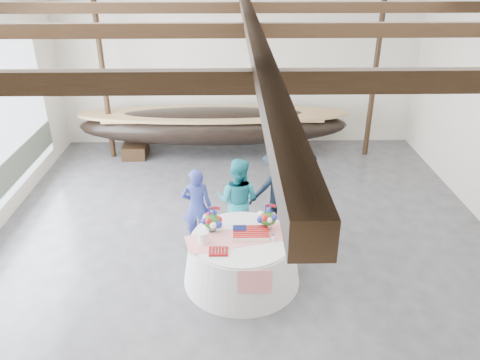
{
  "coord_description": "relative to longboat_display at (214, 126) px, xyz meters",
  "views": [
    {
      "loc": [
        -0.24,
        -7.03,
        5.16
      ],
      "look_at": [
        -0.08,
        0.9,
        1.23
      ],
      "focal_mm": 35.0,
      "sensor_mm": 36.0,
      "label": 1
    }
  ],
  "objects": [
    {
      "name": "tabletop_items",
      "position": [
        0.56,
        -5.29,
        0.14
      ],
      "size": [
        1.92,
        1.03,
        0.4
      ],
      "color": "red",
      "rests_on": "banquet_table"
    },
    {
      "name": "wall_back",
      "position": [
        0.71,
        1.05,
        1.38
      ],
      "size": [
        10.0,
        0.02,
        4.5
      ],
      "primitive_type": "cube",
      "color": "silver",
      "rests_on": "ground"
    },
    {
      "name": "ceiling",
      "position": [
        0.71,
        -4.95,
        3.63
      ],
      "size": [
        10.0,
        12.0,
        0.01
      ],
      "primitive_type": "cube",
      "color": "white",
      "rests_on": "wall_back"
    },
    {
      "name": "pavilion_structure",
      "position": [
        0.71,
        -4.11,
        3.14
      ],
      "size": [
        9.8,
        11.76,
        4.5
      ],
      "color": "black",
      "rests_on": "ground"
    },
    {
      "name": "guest_woman_teal",
      "position": [
        0.58,
        -4.19,
        -0.0
      ],
      "size": [
        1.0,
        0.89,
        1.73
      ],
      "primitive_type": "imported",
      "rotation": [
        0.0,
        0.0,
        2.82
      ],
      "color": "teal",
      "rests_on": "ground"
    },
    {
      "name": "guest_man_right",
      "position": [
        1.88,
        -4.31,
        0.06
      ],
      "size": [
        1.16,
        0.98,
        1.86
      ],
      "primitive_type": "imported",
      "rotation": [
        0.0,
        0.0,
        2.55
      ],
      "color": "black",
      "rests_on": "ground"
    },
    {
      "name": "guest_man_left",
      "position": [
        1.4,
        -3.92,
        0.05
      ],
      "size": [
        1.22,
        0.76,
        1.82
      ],
      "primitive_type": "imported",
      "rotation": [
        0.0,
        0.0,
        3.07
      ],
      "color": "black",
      "rests_on": "ground"
    },
    {
      "name": "floor",
      "position": [
        0.71,
        -4.95,
        -0.87
      ],
      "size": [
        10.0,
        12.0,
        0.01
      ],
      "primitive_type": "cube",
      "color": "#3D3D42",
      "rests_on": "ground"
    },
    {
      "name": "banquet_table",
      "position": [
        0.63,
        -5.44,
        -0.44
      ],
      "size": [
        2.0,
        2.0,
        0.86
      ],
      "color": "silver",
      "rests_on": "ground"
    },
    {
      "name": "longboat_display",
      "position": [
        0.0,
        0.0,
        0.0
      ],
      "size": [
        7.24,
        1.45,
        1.36
      ],
      "color": "black",
      "rests_on": "ground"
    },
    {
      "name": "guest_woman_blue",
      "position": [
        -0.2,
        -4.26,
        -0.09
      ],
      "size": [
        0.58,
        0.39,
        1.56
      ],
      "primitive_type": "imported",
      "rotation": [
        0.0,
        0.0,
        3.17
      ],
      "color": "navy",
      "rests_on": "ground"
    }
  ]
}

